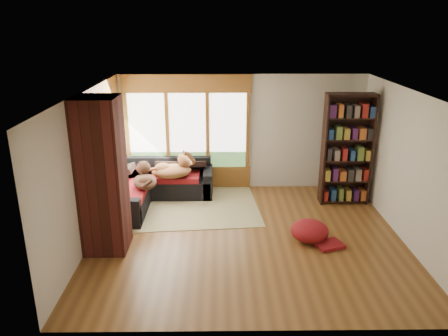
# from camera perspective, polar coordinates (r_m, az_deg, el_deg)

# --- Properties ---
(floor) EXTENTS (5.50, 5.50, 0.00)m
(floor) POSITION_cam_1_polar(r_m,az_deg,el_deg) (7.97, 3.01, -8.98)
(floor) COLOR brown
(floor) RESTS_ON ground
(ceiling) EXTENTS (5.50, 5.50, 0.00)m
(ceiling) POSITION_cam_1_polar(r_m,az_deg,el_deg) (7.14, 3.37, 9.82)
(ceiling) COLOR white
(wall_back) EXTENTS (5.50, 0.04, 2.60)m
(wall_back) POSITION_cam_1_polar(r_m,az_deg,el_deg) (9.84, 2.24, 4.64)
(wall_back) COLOR silver
(wall_back) RESTS_ON ground
(wall_front) EXTENTS (5.50, 0.04, 2.60)m
(wall_front) POSITION_cam_1_polar(r_m,az_deg,el_deg) (5.16, 4.98, -9.18)
(wall_front) COLOR silver
(wall_front) RESTS_ON ground
(wall_left) EXTENTS (0.04, 5.00, 2.60)m
(wall_left) POSITION_cam_1_polar(r_m,az_deg,el_deg) (7.77, -17.51, -0.18)
(wall_left) COLOR silver
(wall_left) RESTS_ON ground
(wall_right) EXTENTS (0.04, 5.00, 2.60)m
(wall_right) POSITION_cam_1_polar(r_m,az_deg,el_deg) (8.11, 22.94, -0.02)
(wall_right) COLOR silver
(wall_right) RESTS_ON ground
(windows_back) EXTENTS (2.82, 0.10, 1.90)m
(windows_back) POSITION_cam_1_polar(r_m,az_deg,el_deg) (9.82, -4.79, 4.85)
(windows_back) COLOR #935D25
(windows_back) RESTS_ON wall_back
(windows_left) EXTENTS (0.10, 2.62, 1.90)m
(windows_left) POSITION_cam_1_polar(r_m,az_deg,el_deg) (8.85, -15.23, 2.67)
(windows_left) COLOR #935D25
(windows_left) RESTS_ON wall_left
(roller_blind) EXTENTS (0.03, 0.72, 0.90)m
(roller_blind) POSITION_cam_1_polar(r_m,az_deg,el_deg) (9.53, -14.07, 6.39)
(roller_blind) COLOR #638C4E
(roller_blind) RESTS_ON wall_left
(brick_chimney) EXTENTS (0.70, 0.70, 2.60)m
(brick_chimney) POSITION_cam_1_polar(r_m,az_deg,el_deg) (7.36, -15.64, -1.06)
(brick_chimney) COLOR #471914
(brick_chimney) RESTS_ON ground
(sectional_sofa) EXTENTS (2.20, 2.20, 0.80)m
(sectional_sofa) POSITION_cam_1_polar(r_m,az_deg,el_deg) (9.49, -9.48, -2.50)
(sectional_sofa) COLOR black
(sectional_sofa) RESTS_ON ground
(area_rug) EXTENTS (3.30, 2.63, 0.01)m
(area_rug) POSITION_cam_1_polar(r_m,az_deg,el_deg) (9.27, -5.44, -4.82)
(area_rug) COLOR beige
(area_rug) RESTS_ON ground
(bookshelf) EXTENTS (1.00, 0.33, 2.33)m
(bookshelf) POSITION_cam_1_polar(r_m,az_deg,el_deg) (9.35, 15.74, 2.31)
(bookshelf) COLOR black
(bookshelf) RESTS_ON ground
(pouf) EXTENTS (0.88, 0.88, 0.36)m
(pouf) POSITION_cam_1_polar(r_m,az_deg,el_deg) (7.92, 11.12, -7.97)
(pouf) COLOR maroon
(pouf) RESTS_ON area_rug
(dog_tan) EXTENTS (0.96, 0.70, 0.48)m
(dog_tan) POSITION_cam_1_polar(r_m,az_deg,el_deg) (9.29, -6.44, 0.32)
(dog_tan) COLOR brown
(dog_tan) RESTS_ON sectional_sofa
(dog_brindle) EXTENTS (0.62, 0.83, 0.41)m
(dog_brindle) POSITION_cam_1_polar(r_m,az_deg,el_deg) (8.89, -10.35, -1.02)
(dog_brindle) COLOR black
(dog_brindle) RESTS_ON sectional_sofa
(throw_pillows) EXTENTS (1.98, 1.68, 0.45)m
(throw_pillows) POSITION_cam_1_polar(r_m,az_deg,el_deg) (9.36, -9.05, 0.41)
(throw_pillows) COLOR black
(throw_pillows) RESTS_ON sectional_sofa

